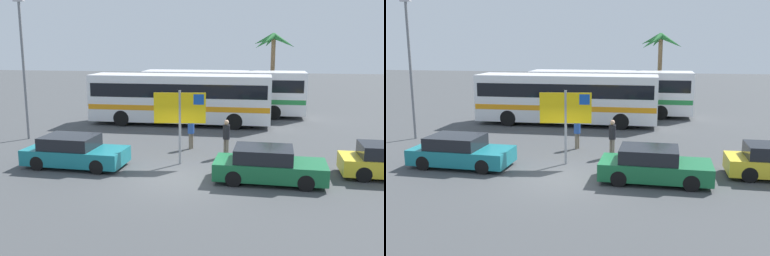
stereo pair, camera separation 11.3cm
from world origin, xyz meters
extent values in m
plane|color=#424447|center=(0.00, 0.00, 0.00)|extent=(120.00, 120.00, 0.00)
cube|color=white|center=(-2.11, 11.12, 1.73)|extent=(11.39, 2.64, 2.90)
cube|color=black|center=(-2.11, 11.12, 2.28)|extent=(10.94, 2.67, 0.84)
cube|color=orange|center=(-2.11, 11.12, 1.22)|extent=(11.28, 2.67, 0.32)
cylinder|color=black|center=(1.42, 12.31, 0.50)|extent=(1.00, 0.28, 1.00)
cylinder|color=black|center=(1.42, 9.92, 0.50)|extent=(1.00, 0.28, 1.00)
cylinder|color=black|center=(-5.65, 12.31, 0.50)|extent=(1.00, 0.28, 1.00)
cylinder|color=black|center=(-5.65, 9.92, 0.50)|extent=(1.00, 0.28, 1.00)
cube|color=white|center=(0.30, 14.94, 1.73)|extent=(11.39, 2.64, 2.90)
cube|color=black|center=(0.30, 14.94, 2.28)|extent=(10.94, 2.67, 0.84)
cube|color=#23843D|center=(0.30, 14.94, 1.22)|extent=(11.28, 2.67, 0.32)
cylinder|color=black|center=(3.83, 16.14, 0.50)|extent=(1.00, 0.28, 1.00)
cylinder|color=black|center=(3.83, 13.75, 0.50)|extent=(1.00, 0.28, 1.00)
cylinder|color=black|center=(-3.23, 16.14, 0.50)|extent=(1.00, 0.28, 1.00)
cylinder|color=black|center=(-3.23, 13.75, 0.50)|extent=(1.00, 0.28, 1.00)
cylinder|color=gray|center=(-0.40, 2.06, 1.60)|extent=(0.11, 0.11, 3.20)
cube|color=yellow|center=(-0.40, 2.06, 2.45)|extent=(2.19, 0.34, 1.30)
cube|color=#1447A8|center=(0.40, 2.16, 2.82)|extent=(0.45, 0.13, 0.44)
cube|color=#19757F|center=(-4.66, 0.98, 0.48)|extent=(4.29, 2.06, 0.64)
cube|color=black|center=(-4.91, 0.99, 1.06)|extent=(2.26, 1.82, 0.52)
cylinder|color=black|center=(-3.32, 1.79, 0.30)|extent=(0.61, 0.19, 0.60)
cylinder|color=black|center=(-3.40, 0.06, 0.30)|extent=(0.61, 0.19, 0.60)
cylinder|color=black|center=(-5.93, 1.90, 0.30)|extent=(0.61, 0.19, 0.60)
cylinder|color=black|center=(-6.00, 0.17, 0.30)|extent=(0.61, 0.19, 0.60)
cylinder|color=black|center=(6.90, 2.27, 0.30)|extent=(0.60, 0.17, 0.60)
cylinder|color=black|center=(6.88, 0.72, 0.30)|extent=(0.60, 0.17, 0.60)
cube|color=#196638|center=(3.39, 0.24, 0.48)|extent=(4.20, 1.96, 0.64)
cube|color=black|center=(3.14, 0.25, 1.06)|extent=(2.21, 1.75, 0.52)
cylinder|color=black|center=(4.70, 1.04, 0.30)|extent=(0.60, 0.18, 0.60)
cylinder|color=black|center=(4.65, -0.64, 0.30)|extent=(0.60, 0.18, 0.60)
cylinder|color=black|center=(2.13, 1.12, 0.30)|extent=(0.60, 0.18, 0.60)
cylinder|color=black|center=(2.08, -0.56, 0.30)|extent=(0.60, 0.18, 0.60)
cylinder|color=#706656|center=(-0.40, 4.72, 0.39)|extent=(0.13, 0.13, 0.78)
cylinder|color=#706656|center=(-0.34, 4.89, 0.39)|extent=(0.13, 0.13, 0.78)
cylinder|color=#2851B2|center=(-0.37, 4.81, 1.09)|extent=(0.32, 0.32, 0.62)
sphere|color=tan|center=(-0.37, 4.81, 1.50)|extent=(0.21, 0.21, 0.21)
cylinder|color=#706656|center=(1.53, 3.49, 0.42)|extent=(0.13, 0.13, 0.84)
cylinder|color=#706656|center=(1.41, 3.62, 0.42)|extent=(0.13, 0.13, 0.84)
cylinder|color=black|center=(1.47, 3.56, 1.17)|extent=(0.32, 0.32, 0.66)
sphere|color=tan|center=(1.47, 3.56, 1.61)|extent=(0.23, 0.23, 0.23)
cylinder|color=slate|center=(-9.49, 5.60, 3.61)|extent=(0.14, 0.14, 7.22)
cube|color=#B2B2B7|center=(-9.49, 5.60, 7.32)|extent=(0.56, 0.20, 0.16)
cylinder|color=brown|center=(3.77, 18.09, 2.73)|extent=(0.32, 0.32, 5.47)
cone|color=#23662D|center=(4.56, 18.23, 5.25)|extent=(1.86, 0.75, 1.24)
cone|color=#23662D|center=(4.37, 18.69, 5.34)|extent=(1.62, 1.63, 1.08)
cone|color=#23662D|center=(3.49, 18.85, 5.26)|extent=(1.05, 1.86, 1.20)
cone|color=#23662D|center=(3.04, 18.54, 5.36)|extent=(1.81, 1.35, 1.04)
cone|color=#23662D|center=(3.11, 17.65, 5.22)|extent=(1.74, 1.36, 1.28)
cone|color=#23662D|center=(3.45, 17.28, 5.42)|extent=(1.10, 1.90, 0.92)
cone|color=#23662D|center=(4.40, 17.55, 5.30)|extent=(1.68, 1.54, 1.14)
camera|label=1|loc=(3.00, -15.54, 5.17)|focal=40.12mm
camera|label=2|loc=(3.11, -15.52, 5.17)|focal=40.12mm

